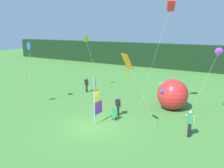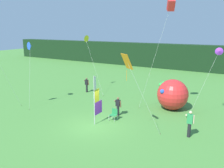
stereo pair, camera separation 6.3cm
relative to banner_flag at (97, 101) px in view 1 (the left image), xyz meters
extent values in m
plane|color=#478438|center=(0.12, -0.41, -1.77)|extent=(120.00, 120.00, 0.00)
cube|color=black|center=(0.12, 26.75, 0.38)|extent=(80.00, 2.40, 4.30)
cylinder|color=#B7B7BC|center=(0.00, -0.29, 0.08)|extent=(0.06, 0.06, 3.69)
cube|color=purple|center=(0.00, 0.22, -0.61)|extent=(0.02, 0.97, 0.98)
cube|color=yellow|center=(0.00, 0.04, 0.37)|extent=(0.02, 0.60, 0.98)
cube|color=white|center=(0.00, -0.15, 1.36)|extent=(0.02, 0.23, 0.98)
cylinder|color=black|center=(0.62, 2.15, -1.36)|extent=(0.22, 0.22, 0.81)
cube|color=black|center=(0.62, 2.15, -0.70)|extent=(0.36, 0.20, 0.52)
sphere|color=brown|center=(0.62, 2.15, -0.32)|extent=(0.20, 0.20, 0.20)
cylinder|color=brown|center=(0.39, 2.21, -0.66)|extent=(0.09, 0.48, 0.42)
cylinder|color=brown|center=(0.85, 2.16, -0.76)|extent=(0.09, 0.14, 0.56)
cylinder|color=black|center=(-5.79, 6.53, -1.35)|extent=(0.22, 0.22, 0.84)
cube|color=black|center=(-5.79, 6.53, -0.64)|extent=(0.36, 0.20, 0.58)
sphere|color=brown|center=(-5.79, 6.53, -0.23)|extent=(0.20, 0.20, 0.20)
cylinder|color=brown|center=(-6.02, 6.59, -0.58)|extent=(0.09, 0.48, 0.42)
cylinder|color=brown|center=(-5.56, 6.54, -0.67)|extent=(0.09, 0.14, 0.56)
cylinder|color=black|center=(6.48, 1.18, -1.29)|extent=(0.22, 0.22, 0.95)
cube|color=#2D8E4C|center=(6.48, 1.18, -0.50)|extent=(0.36, 0.20, 0.64)
sphere|color=beige|center=(6.48, 1.18, -0.06)|extent=(0.20, 0.20, 0.20)
cylinder|color=beige|center=(6.25, 1.24, -0.41)|extent=(0.09, 0.48, 0.42)
cylinder|color=beige|center=(6.71, 1.19, -0.51)|extent=(0.09, 0.14, 0.56)
sphere|color=red|center=(4.00, 5.86, -0.43)|extent=(2.68, 2.68, 2.68)
sphere|color=green|center=(2.88, 5.92, 0.31)|extent=(0.38, 0.38, 0.38)
sphere|color=blue|center=(3.42, 4.75, 0.05)|extent=(0.38, 0.38, 0.38)
sphere|color=green|center=(3.00, 6.27, 0.36)|extent=(0.38, 0.38, 0.38)
cylinder|color=#BCBCC1|center=(0.56, 0.82, -1.56)|extent=(0.03, 0.03, 0.42)
cylinder|color=#BCBCC1|center=(1.04, 0.82, -1.56)|extent=(0.03, 0.03, 0.42)
cylinder|color=#BCBCC1|center=(0.56, 1.30, -1.56)|extent=(0.03, 0.03, 0.42)
cylinder|color=#BCBCC1|center=(1.04, 1.30, -1.56)|extent=(0.03, 0.03, 0.42)
cube|color=#237F42|center=(0.80, 1.06, -1.33)|extent=(0.48, 0.48, 0.03)
cube|color=#237F42|center=(0.80, 1.30, -1.10)|extent=(0.48, 0.03, 0.44)
cylinder|color=brown|center=(4.75, 0.59, -1.73)|extent=(0.03, 0.03, 0.08)
cylinder|color=silver|center=(3.76, -0.03, 0.70)|extent=(1.99, 1.25, 4.95)
cube|color=orange|center=(2.77, -0.64, 3.18)|extent=(0.90, 0.81, 0.97)
cylinder|color=orange|center=(2.77, -0.64, 2.29)|extent=(0.02, 0.02, 0.70)
cylinder|color=brown|center=(-3.41, 6.21, -1.73)|extent=(0.03, 0.03, 0.08)
cylinder|color=silver|center=(-4.94, 6.82, 1.17)|extent=(3.07, 1.23, 5.88)
cone|color=yellow|center=(-6.47, 7.43, 4.11)|extent=(0.48, 0.79, 0.79)
cylinder|color=brown|center=(5.67, 4.96, -1.73)|extent=(0.03, 0.03, 0.08)
cylinder|color=silver|center=(6.52, 5.13, 0.89)|extent=(1.71, 0.36, 5.32)
cone|color=purple|center=(7.37, 5.31, 3.55)|extent=(0.61, 0.41, 0.59)
cylinder|color=brown|center=(-8.31, -0.25, -1.73)|extent=(0.03, 0.03, 0.08)
cylinder|color=silver|center=(-8.30, -1.78, 1.98)|extent=(0.05, 3.08, 7.50)
cylinder|color=brown|center=(1.36, 4.68, -1.73)|extent=(0.03, 0.03, 0.08)
cylinder|color=silver|center=(2.50, 4.86, 2.58)|extent=(2.29, 0.39, 8.70)
cube|color=red|center=(3.63, 5.05, 6.92)|extent=(0.85, 0.97, 0.94)
cylinder|color=brown|center=(-6.75, -0.65, -1.73)|extent=(0.03, 0.03, 0.08)
cylinder|color=silver|center=(-7.13, 0.02, 0.95)|extent=(0.79, 1.34, 5.44)
cone|color=blue|center=(-7.52, 0.68, 3.67)|extent=(0.74, 0.44, 0.70)
camera|label=1|loc=(9.03, -13.21, 5.16)|focal=36.44mm
camera|label=2|loc=(9.08, -13.18, 5.16)|focal=36.44mm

